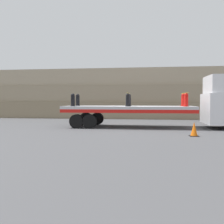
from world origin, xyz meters
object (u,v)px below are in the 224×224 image
object	(u,v)px
flatbed_trailer	(121,110)
traffic_cone	(194,129)
fire_hydrant_red_near_2	(186,100)
fire_hydrant_black_near_0	(73,100)
fire_hydrant_black_far_0	(78,100)
fire_hydrant_black_far_1	(129,100)
fire_hydrant_red_far_2	(183,100)
fire_hydrant_black_near_1	(128,100)

from	to	relation	value
flatbed_trailer	traffic_cone	xyz separation A→B (m)	(3.78, -3.64, -0.75)
fire_hydrant_red_near_2	traffic_cone	xyz separation A→B (m)	(-0.10, -3.08, -1.37)
flatbed_trailer	fire_hydrant_black_near_0	xyz separation A→B (m)	(-2.93, -0.56, 0.62)
fire_hydrant_black_far_0	fire_hydrant_black_far_1	size ratio (longest dim) A/B	1.00
fire_hydrant_black_near_0	traffic_cone	xyz separation A→B (m)	(6.72, -3.08, -1.37)
fire_hydrant_black_far_1	traffic_cone	distance (m)	5.52
flatbed_trailer	traffic_cone	world-z (taller)	flatbed_trailer
fire_hydrant_black_far_1	fire_hydrant_red_far_2	distance (m)	3.41
fire_hydrant_black_near_1	fire_hydrant_black_far_0	bearing A→B (deg)	161.92
fire_hydrant_black_far_1	fire_hydrant_red_near_2	xyz separation A→B (m)	(3.41, -1.11, 0.00)
fire_hydrant_red_near_2	fire_hydrant_red_far_2	xyz separation A→B (m)	(0.00, 1.11, 0.00)
fire_hydrant_black_near_0	fire_hydrant_black_near_1	bearing A→B (deg)	0.00
fire_hydrant_black_near_1	fire_hydrant_black_far_1	world-z (taller)	same
flatbed_trailer	fire_hydrant_red_near_2	world-z (taller)	fire_hydrant_red_near_2
flatbed_trailer	traffic_cone	distance (m)	5.30
fire_hydrant_red_far_2	traffic_cone	bearing A→B (deg)	-91.36
flatbed_trailer	fire_hydrant_black_near_0	distance (m)	3.05
fire_hydrant_red_near_2	fire_hydrant_red_far_2	distance (m)	1.11
fire_hydrant_black_far_0	fire_hydrant_black_far_1	world-z (taller)	same
fire_hydrant_black_near_1	traffic_cone	size ratio (longest dim) A/B	1.19
fire_hydrant_black_far_1	traffic_cone	bearing A→B (deg)	-51.73
fire_hydrant_black_far_0	fire_hydrant_black_far_1	bearing A→B (deg)	0.00
fire_hydrant_red_near_2	fire_hydrant_red_far_2	size ratio (longest dim) A/B	1.00
fire_hydrant_black_far_0	fire_hydrant_black_near_1	distance (m)	3.59
traffic_cone	fire_hydrant_red_far_2	bearing A→B (deg)	88.64
traffic_cone	flatbed_trailer	bearing A→B (deg)	136.11
fire_hydrant_black_far_0	fire_hydrant_red_far_2	bearing A→B (deg)	0.00
flatbed_trailer	fire_hydrant_red_far_2	world-z (taller)	fire_hydrant_red_far_2
fire_hydrant_black_far_0	fire_hydrant_black_near_1	size ratio (longest dim) A/B	1.00
fire_hydrant_red_near_2	fire_hydrant_red_far_2	bearing A→B (deg)	90.00
fire_hydrant_black_near_0	fire_hydrant_black_far_0	distance (m)	1.11
fire_hydrant_black_far_1	fire_hydrant_red_far_2	xyz separation A→B (m)	(3.41, 0.00, 0.00)
fire_hydrant_black_far_0	fire_hydrant_black_near_1	bearing A→B (deg)	-18.08
fire_hydrant_black_far_1	traffic_cone	size ratio (longest dim) A/B	1.19
fire_hydrant_black_near_1	traffic_cone	xyz separation A→B (m)	(3.31, -3.08, -1.37)
flatbed_trailer	fire_hydrant_red_near_2	distance (m)	3.97
fire_hydrant_black_near_0	fire_hydrant_black_far_1	bearing A→B (deg)	18.08
fire_hydrant_red_near_2	traffic_cone	distance (m)	3.37
fire_hydrant_black_near_1	traffic_cone	distance (m)	4.73
fire_hydrant_black_far_1	fire_hydrant_black_far_0	bearing A→B (deg)	180.00
flatbed_trailer	fire_hydrant_black_far_0	world-z (taller)	fire_hydrant_black_far_0
traffic_cone	fire_hydrant_black_near_0	bearing A→B (deg)	155.35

